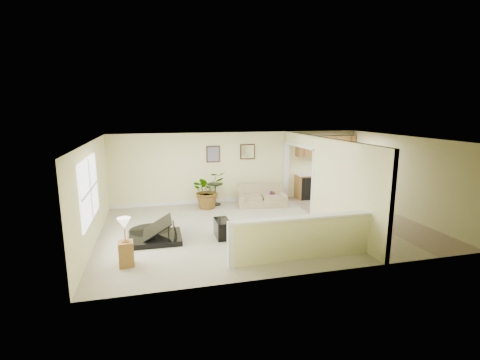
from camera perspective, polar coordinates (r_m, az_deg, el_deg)
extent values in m
plane|color=tan|center=(10.04, 4.05, -7.63)|extent=(9.00, 9.00, 0.00)
cube|color=#EDE9A1|center=(12.54, -0.13, 2.15)|extent=(9.00, 0.04, 2.50)
cube|color=#EDE9A1|center=(7.01, 11.86, -5.60)|extent=(9.00, 0.04, 2.50)
cube|color=#EDE9A1|center=(9.35, -23.06, -1.99)|extent=(0.04, 6.00, 2.50)
cube|color=#EDE9A1|center=(11.88, 25.24, 0.53)|extent=(0.04, 6.00, 2.50)
cube|color=silver|center=(9.52, 4.26, 6.74)|extent=(9.00, 6.00, 0.04)
cube|color=tan|center=(11.38, 19.39, -5.93)|extent=(2.70, 6.00, 0.01)
cube|color=#EDE9A1|center=(9.38, 17.00, -1.53)|extent=(0.12, 3.60, 2.50)
cube|color=#EDE9A1|center=(11.84, 9.87, 6.55)|extent=(0.12, 2.35, 0.40)
cube|color=#EDE9A1|center=(7.91, 10.39, -9.47)|extent=(3.30, 0.12, 0.95)
cube|color=white|center=(7.75, 10.52, -6.08)|extent=(3.40, 0.22, 0.05)
cube|color=white|center=(7.41, -1.51, -10.56)|extent=(0.14, 0.14, 1.00)
cube|color=white|center=(8.83, -23.55, -1.45)|extent=(0.05, 2.15, 1.45)
cube|color=#342013|center=(12.25, -4.43, 4.26)|extent=(0.48, 0.03, 0.58)
cube|color=#925D70|center=(12.23, -4.41, 4.25)|extent=(0.40, 0.01, 0.50)
cube|color=#342013|center=(12.51, 1.24, 4.67)|extent=(0.55, 0.03, 0.55)
cube|color=silver|center=(12.49, 1.26, 4.66)|extent=(0.46, 0.01, 0.46)
cube|color=#945F30|center=(13.58, 13.83, -0.90)|extent=(2.30, 0.60, 0.90)
cube|color=beige|center=(13.49, 13.92, 1.05)|extent=(2.36, 0.65, 0.04)
cube|color=black|center=(13.23, 10.76, -1.18)|extent=(0.60, 0.60, 0.84)
cube|color=#945F30|center=(13.46, 13.89, 5.46)|extent=(2.30, 0.35, 0.75)
cube|color=black|center=(9.03, -13.90, -5.54)|extent=(1.31, 1.13, 0.27)
cylinder|color=black|center=(9.50, -14.74, -4.72)|extent=(1.11, 1.11, 0.27)
cube|color=white|center=(9.07, -9.00, -5.50)|extent=(0.21, 0.90, 0.02)
cube|color=black|center=(9.05, -14.55, -3.93)|extent=(1.03, 1.04, 0.61)
cube|color=black|center=(9.16, -2.91, -7.98)|extent=(0.36, 0.70, 0.46)
cube|color=tan|center=(12.16, 3.57, -3.08)|extent=(1.77, 1.17, 0.46)
cube|color=tan|center=(12.38, 3.10, -0.57)|extent=(1.66, 0.47, 0.48)
cube|color=tan|center=(11.89, 0.26, -1.82)|extent=(0.34, 0.95, 0.18)
cube|color=tan|center=(12.32, 6.80, -1.43)|extent=(0.34, 0.95, 0.18)
cylinder|color=black|center=(12.27, -4.05, -3.99)|extent=(0.38, 0.38, 0.03)
cylinder|color=black|center=(12.18, -4.07, -2.35)|extent=(0.04, 0.04, 0.73)
cylinder|color=black|center=(12.10, -4.10, -0.67)|extent=(0.52, 0.52, 0.03)
cylinder|color=black|center=(11.88, -5.27, -3.98)|extent=(0.36, 0.36, 0.25)
imported|color=#1B4715|center=(11.76, -5.31, -1.63)|extent=(1.42, 1.35, 1.25)
cylinder|color=black|center=(12.30, 5.26, -3.63)|extent=(0.24, 0.24, 0.17)
imported|color=#1B4715|center=(12.27, 5.28, -2.95)|extent=(0.31, 0.31, 0.47)
cube|color=#945F30|center=(7.94, -18.18, -11.42)|extent=(0.34, 0.34, 0.54)
cylinder|color=#B1793B|center=(7.84, -18.30, -9.55)|extent=(0.14, 0.14, 0.02)
cylinder|color=#B1793B|center=(7.78, -18.39, -8.31)|extent=(0.03, 0.03, 0.36)
cone|color=#F6F0C9|center=(7.71, -18.49, -6.75)|extent=(0.29, 0.29, 0.23)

